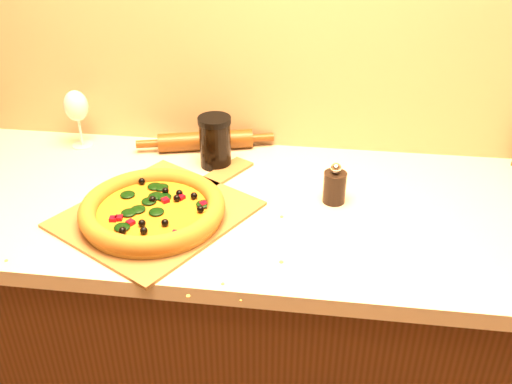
% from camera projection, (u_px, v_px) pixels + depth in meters
% --- Properties ---
extents(cabinet, '(2.80, 0.65, 0.86)m').
position_uv_depth(cabinet, '(264.00, 338.00, 1.67)').
color(cabinet, '#43250E').
rests_on(cabinet, ground).
extents(countertop, '(2.84, 0.68, 0.04)m').
position_uv_depth(countertop, '(266.00, 209.00, 1.43)').
color(countertop, beige).
rests_on(countertop, cabinet).
extents(pizza_peel, '(0.52, 0.58, 0.01)m').
position_uv_depth(pizza_peel, '(161.00, 211.00, 1.38)').
color(pizza_peel, brown).
rests_on(pizza_peel, countertop).
extents(pizza, '(0.34, 0.34, 0.05)m').
position_uv_depth(pizza, '(153.00, 210.00, 1.34)').
color(pizza, '#C68A31').
rests_on(pizza, pizza_peel).
extents(bottle_cap, '(0.04, 0.04, 0.01)m').
position_uv_depth(bottle_cap, '(64.00, 226.00, 1.33)').
color(bottle_cap, black).
rests_on(bottle_cap, countertop).
extents(pepper_grinder, '(0.06, 0.06, 0.11)m').
position_uv_depth(pepper_grinder, '(335.00, 186.00, 1.41)').
color(pepper_grinder, black).
rests_on(pepper_grinder, countertop).
extents(rolling_pin, '(0.39, 0.12, 0.05)m').
position_uv_depth(rolling_pin, '(206.00, 141.00, 1.66)').
color(rolling_pin, '#56300E').
rests_on(rolling_pin, countertop).
extents(wine_glass, '(0.07, 0.07, 0.17)m').
position_uv_depth(wine_glass, '(76.00, 107.00, 1.63)').
color(wine_glass, silver).
rests_on(wine_glass, countertop).
extents(dark_jar, '(0.09, 0.09, 0.14)m').
position_uv_depth(dark_jar, '(215.00, 142.00, 1.55)').
color(dark_jar, black).
rests_on(dark_jar, countertop).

